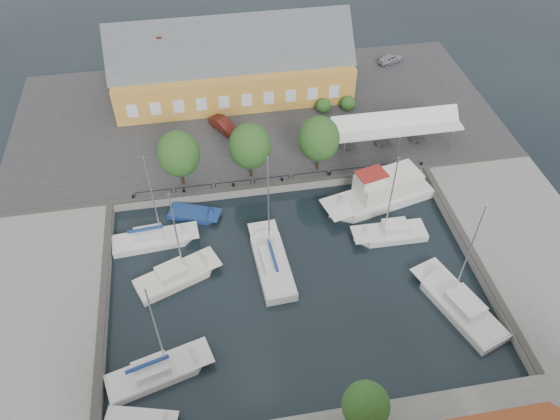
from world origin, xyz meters
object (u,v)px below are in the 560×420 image
object	(u,v)px
center_sailboat	(272,264)
car_silver	(390,59)
car_red	(224,125)
east_boat_a	(391,234)
tent_canopy	(395,125)
trawler	(381,194)
east_boat_c	(459,307)
west_boat_d	(157,373)
warehouse	(227,67)
launch_nw	(194,215)
west_boat_a	(153,241)
west_boat_b	(176,277)

from	to	relation	value
center_sailboat	car_silver	bearing A→B (deg)	55.89
car_red	east_boat_a	distance (m)	22.92
tent_canopy	trawler	size ratio (longest dim) A/B	1.17
east_boat_c	west_boat_d	distance (m)	25.23
warehouse	east_boat_c	bearing A→B (deg)	-65.84
warehouse	center_sailboat	distance (m)	28.17
car_silver	launch_nw	bearing A→B (deg)	110.34
center_sailboat	east_boat_c	world-z (taller)	center_sailboat
car_red	center_sailboat	distance (m)	19.99
east_boat_c	west_boat_a	world-z (taller)	east_boat_c
warehouse	tent_canopy	xyz separation A→B (m)	(16.60, -13.86, -0.74)
west_boat_a	launch_nw	size ratio (longest dim) A/B	1.97
tent_canopy	trawler	xyz separation A→B (m)	(-3.48, -7.44, -2.67)
east_boat_a	west_boat_a	size ratio (longest dim) A/B	0.96
center_sailboat	west_boat_b	bearing A→B (deg)	180.00
car_red	east_boat_a	size ratio (longest dim) A/B	0.40
car_red	west_boat_b	bearing A→B (deg)	-140.18
car_silver	tent_canopy	bearing A→B (deg)	142.74
tent_canopy	west_boat_a	distance (m)	28.01
car_red	west_boat_b	distance (m)	20.85
launch_nw	west_boat_d	bearing A→B (deg)	-102.56
car_silver	west_boat_b	xyz separation A→B (m)	(-29.60, -31.04, -1.34)
tent_canopy	car_silver	distance (m)	17.97
tent_canopy	west_boat_b	distance (m)	28.23
west_boat_d	east_boat_c	bearing A→B (deg)	4.24
east_boat_a	east_boat_c	xyz separation A→B (m)	(3.10, -8.95, -0.00)
warehouse	west_boat_d	bearing A→B (deg)	-104.31
east_boat_a	center_sailboat	bearing A→B (deg)	-171.65
warehouse	launch_nw	bearing A→B (deg)	-105.74
warehouse	east_boat_c	xyz separation A→B (m)	(15.74, -35.09, -4.17)
car_silver	east_boat_a	xyz separation A→B (m)	(-9.29, -29.32, -1.34)
car_silver	west_boat_d	size ratio (longest dim) A/B	0.32
warehouse	west_boat_d	world-z (taller)	warehouse
east_boat_c	launch_nw	distance (m)	26.10
trawler	launch_nw	xyz separation A→B (m)	(-18.80, 1.12, -0.93)
east_boat_a	trawler	bearing A→B (deg)	84.32
west_boat_a	west_boat_b	xyz separation A→B (m)	(1.93, -4.72, -0.01)
warehouse	west_boat_b	world-z (taller)	warehouse
west_boat_a	warehouse	bearing A→B (deg)	67.45
west_boat_d	launch_nw	xyz separation A→B (m)	(3.74, 16.78, -0.18)
trawler	east_boat_c	size ratio (longest dim) A/B	1.00
warehouse	car_red	size ratio (longest dim) A/B	6.91
car_silver	launch_nw	xyz separation A→B (m)	(-27.61, -23.36, -1.51)
car_silver	trawler	bearing A→B (deg)	140.32
west_boat_b	launch_nw	distance (m)	7.94
car_red	trawler	xyz separation A→B (m)	(14.47, -13.26, -0.66)
car_silver	trawler	world-z (taller)	trawler
east_boat_c	launch_nw	size ratio (longest dim) A/B	2.18
car_silver	west_boat_b	world-z (taller)	west_boat_b
car_red	trawler	distance (m)	19.64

